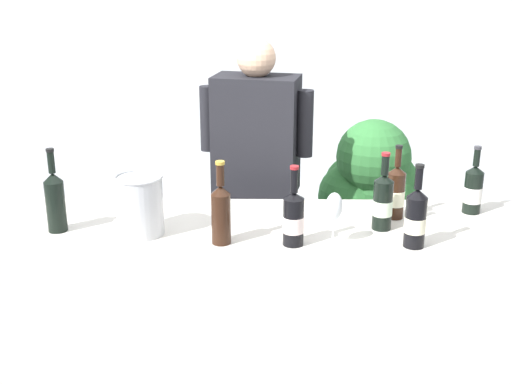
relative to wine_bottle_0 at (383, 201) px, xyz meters
The scene contains 13 objects.
wall_back 2.68m from the wine_bottle_0, 101.25° to the left, with size 8.00×0.10×2.80m, color silver.
counter 0.81m from the wine_bottle_0, behind, with size 2.54×0.66×1.01m, color beige.
wine_bottle_0 is the anchor object (origin of this frame).
wine_bottle_1 1.31m from the wine_bottle_0, behind, with size 0.08×0.08×0.34m.
wine_bottle_2 0.20m from the wine_bottle_0, 61.84° to the right, with size 0.08×0.08×0.33m.
wine_bottle_3 0.46m from the wine_bottle_0, 24.55° to the left, with size 0.08×0.08×0.30m.
wine_bottle_4 0.66m from the wine_bottle_0, 166.46° to the right, with size 0.08×0.08×0.33m.
wine_bottle_5 0.15m from the wine_bottle_0, 58.82° to the left, with size 0.08×0.08×0.32m.
wine_bottle_6 0.40m from the wine_bottle_0, 155.77° to the right, with size 0.08×0.08×0.32m.
wine_glass 0.26m from the wine_bottle_0, 144.08° to the right, with size 0.07×0.07×0.21m.
ice_bucket 0.97m from the wine_bottle_0, behind, with size 0.19×0.19×0.24m.
person_server 0.94m from the wine_bottle_0, 126.14° to the left, with size 0.57×0.32×1.70m.
potted_shrub 1.05m from the wine_bottle_0, 85.24° to the left, with size 0.57×0.54×1.25m.
Camera 1 is at (0.05, -2.51, 2.04)m, focal length 46.21 mm.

